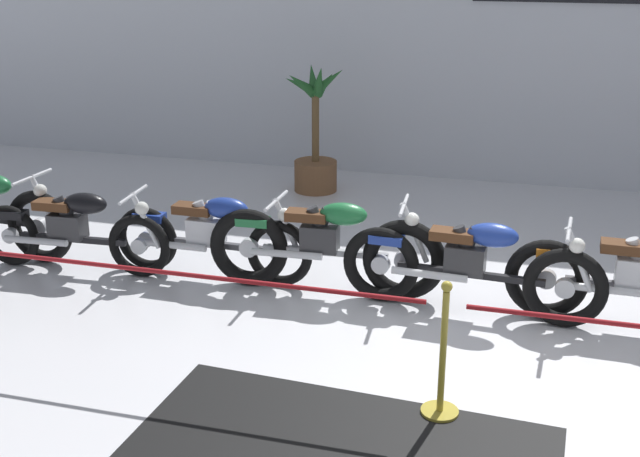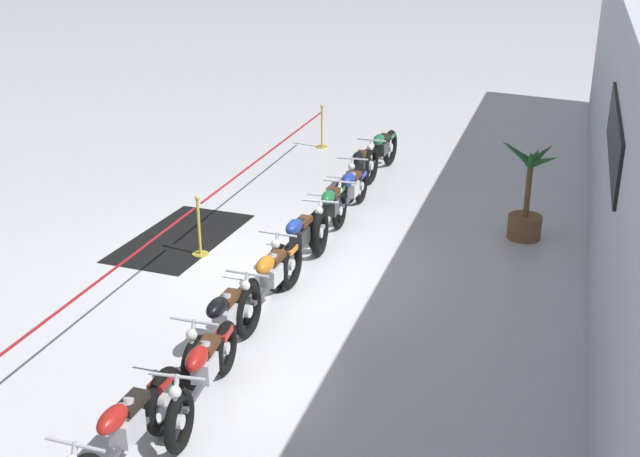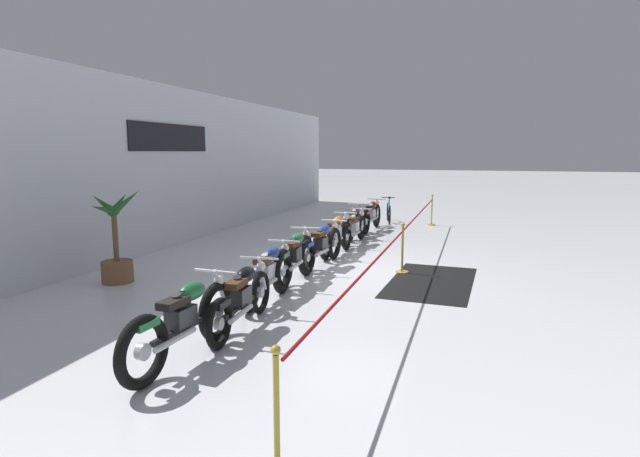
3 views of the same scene
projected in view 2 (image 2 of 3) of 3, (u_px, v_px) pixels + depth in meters
ground_plane at (268, 265)px, 13.12m from camera, size 120.00×120.00×0.00m
back_wall at (616, 172)px, 10.91m from camera, size 28.00×0.29×4.20m
motorcycle_green_0 at (381, 153)px, 17.46m from camera, size 2.26×0.62×0.98m
motorcycle_black_1 at (359, 169)px, 16.45m from camera, size 2.14×0.62×0.91m
motorcycle_blue_2 at (351, 192)px, 15.10m from camera, size 2.15×0.62×0.92m
motorcycle_green_3 at (330, 212)px, 14.04m from camera, size 2.35×0.62×0.98m
motorcycle_blue_4 at (298, 242)px, 12.82m from camera, size 2.44×0.62×0.95m
motorcycle_orange_5 at (270, 281)px, 11.48m from camera, size 2.37×0.62×0.95m
motorcycle_black_6 at (223, 323)px, 10.36m from camera, size 2.36×0.62×0.92m
motorcycle_red_7 at (203, 375)px, 9.21m from camera, size 2.26×0.63×0.92m
motorcycle_red_8 at (125, 437)px, 8.08m from camera, size 2.38×0.62×0.96m
potted_palm_left_of_row at (526, 201)px, 13.96m from camera, size 0.92×1.04×1.85m
stanchion_far_left at (232, 186)px, 14.47m from camera, size 14.01×0.28×1.05m
stanchion_mid_left at (199, 235)px, 13.39m from camera, size 0.28×0.28×1.05m
floor_banner at (181, 237)px, 14.22m from camera, size 2.98×1.69×0.01m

